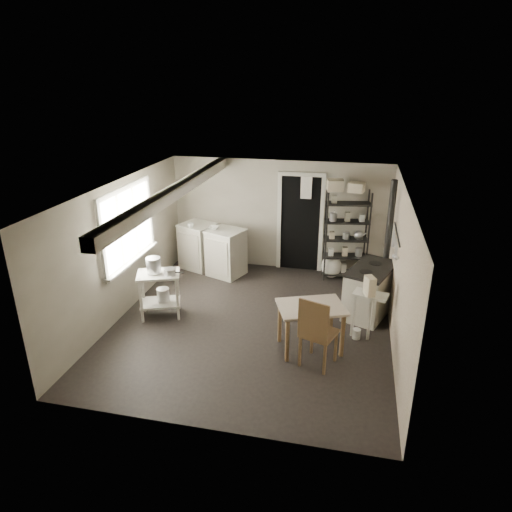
% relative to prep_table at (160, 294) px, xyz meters
% --- Properties ---
extents(floor, '(5.00, 5.00, 0.00)m').
position_rel_prep_table_xyz_m(floor, '(1.59, 0.07, -0.40)').
color(floor, black).
rests_on(floor, ground).
extents(ceiling, '(5.00, 5.00, 0.00)m').
position_rel_prep_table_xyz_m(ceiling, '(1.59, 0.07, 1.90)').
color(ceiling, white).
rests_on(ceiling, wall_back).
extents(wall_back, '(4.50, 0.02, 2.30)m').
position_rel_prep_table_xyz_m(wall_back, '(1.59, 2.57, 0.75)').
color(wall_back, '#A19A89').
rests_on(wall_back, ground).
extents(wall_front, '(4.50, 0.02, 2.30)m').
position_rel_prep_table_xyz_m(wall_front, '(1.59, -2.43, 0.75)').
color(wall_front, '#A19A89').
rests_on(wall_front, ground).
extents(wall_left, '(0.02, 5.00, 2.30)m').
position_rel_prep_table_xyz_m(wall_left, '(-0.66, 0.07, 0.75)').
color(wall_left, '#A19A89').
rests_on(wall_left, ground).
extents(wall_right, '(0.02, 5.00, 2.30)m').
position_rel_prep_table_xyz_m(wall_right, '(3.84, 0.07, 0.75)').
color(wall_right, '#A19A89').
rests_on(wall_right, ground).
extents(window, '(0.12, 1.76, 1.28)m').
position_rel_prep_table_xyz_m(window, '(-0.63, 0.27, 1.10)').
color(window, beige).
rests_on(window, wall_left).
extents(doorway, '(0.96, 0.10, 2.08)m').
position_rel_prep_table_xyz_m(doorway, '(2.04, 2.54, 0.60)').
color(doorway, beige).
rests_on(doorway, ground).
extents(ceiling_beam, '(0.18, 5.00, 0.18)m').
position_rel_prep_table_xyz_m(ceiling_beam, '(0.39, 0.07, 1.80)').
color(ceiling_beam, beige).
rests_on(ceiling_beam, ceiling).
extents(wallpaper_panel, '(0.01, 5.00, 2.30)m').
position_rel_prep_table_xyz_m(wallpaper_panel, '(3.83, 0.07, 0.75)').
color(wallpaper_panel, beige).
rests_on(wallpaper_panel, wall_right).
extents(utensil_rail, '(0.06, 1.20, 0.44)m').
position_rel_prep_table_xyz_m(utensil_rail, '(3.78, 0.67, 1.15)').
color(utensil_rail, silver).
rests_on(utensil_rail, wall_right).
extents(prep_table, '(0.82, 0.71, 0.79)m').
position_rel_prep_table_xyz_m(prep_table, '(0.00, 0.00, 0.00)').
color(prep_table, beige).
rests_on(prep_table, ground).
extents(stockpot, '(0.26, 0.26, 0.26)m').
position_rel_prep_table_xyz_m(stockpot, '(-0.06, -0.01, 0.54)').
color(stockpot, silver).
rests_on(stockpot, prep_table).
extents(saucepan, '(0.22, 0.22, 0.11)m').
position_rel_prep_table_xyz_m(saucepan, '(0.22, -0.01, 0.45)').
color(saucepan, silver).
rests_on(saucepan, prep_table).
extents(bucket, '(0.27, 0.27, 0.23)m').
position_rel_prep_table_xyz_m(bucket, '(0.04, 0.03, -0.02)').
color(bucket, silver).
rests_on(bucket, prep_table).
extents(base_cabinets, '(1.60, 1.11, 0.97)m').
position_rel_prep_table_xyz_m(base_cabinets, '(0.27, 2.05, 0.06)').
color(base_cabinets, beige).
rests_on(base_cabinets, ground).
extents(mixing_bowl, '(0.30, 0.30, 0.07)m').
position_rel_prep_table_xyz_m(mixing_bowl, '(0.36, 1.95, 0.55)').
color(mixing_bowl, silver).
rests_on(mixing_bowl, base_cabinets).
extents(counter_cup, '(0.16, 0.16, 0.10)m').
position_rel_prep_table_xyz_m(counter_cup, '(-0.12, 1.92, 0.57)').
color(counter_cup, silver).
rests_on(counter_cup, base_cabinets).
extents(shelf_rack, '(0.90, 0.48, 1.81)m').
position_rel_prep_table_xyz_m(shelf_rack, '(3.00, 2.28, 0.55)').
color(shelf_rack, black).
rests_on(shelf_rack, ground).
extents(shelf_jar, '(0.11, 0.11, 0.21)m').
position_rel_prep_table_xyz_m(shelf_jar, '(2.74, 2.25, 0.98)').
color(shelf_jar, silver).
rests_on(shelf_jar, shelf_rack).
extents(storage_box_a, '(0.35, 0.32, 0.21)m').
position_rel_prep_table_xyz_m(storage_box_a, '(2.72, 2.27, 1.61)').
color(storage_box_a, beige).
rests_on(storage_box_a, shelf_rack).
extents(storage_box_b, '(0.33, 0.31, 0.18)m').
position_rel_prep_table_xyz_m(storage_box_b, '(3.12, 2.24, 1.59)').
color(storage_box_b, beige).
rests_on(storage_box_b, shelf_rack).
extents(stove, '(0.96, 1.24, 0.86)m').
position_rel_prep_table_xyz_m(stove, '(3.49, 0.86, 0.04)').
color(stove, beige).
rests_on(stove, ground).
extents(stovepipe, '(0.14, 0.14, 1.52)m').
position_rel_prep_table_xyz_m(stovepipe, '(3.72, 1.27, 1.19)').
color(stovepipe, black).
rests_on(stovepipe, stove).
extents(side_ledge, '(0.57, 0.41, 0.80)m').
position_rel_prep_table_xyz_m(side_ledge, '(3.46, -0.01, 0.03)').
color(side_ledge, beige).
rests_on(side_ledge, ground).
extents(oats_box, '(0.19, 0.23, 0.30)m').
position_rel_prep_table_xyz_m(oats_box, '(3.43, -0.07, 0.61)').
color(oats_box, beige).
rests_on(oats_box, side_ledge).
extents(work_table, '(1.13, 0.97, 0.73)m').
position_rel_prep_table_xyz_m(work_table, '(2.61, -0.47, -0.02)').
color(work_table, beige).
rests_on(work_table, ground).
extents(table_cup, '(0.10, 0.10, 0.08)m').
position_rel_prep_table_xyz_m(table_cup, '(2.76, -0.58, 0.40)').
color(table_cup, silver).
rests_on(table_cup, work_table).
extents(chair, '(0.58, 0.59, 1.08)m').
position_rel_prep_table_xyz_m(chair, '(2.77, -0.83, 0.08)').
color(chair, brown).
rests_on(chair, ground).
extents(flour_sack, '(0.45, 0.39, 0.49)m').
position_rel_prep_table_xyz_m(flour_sack, '(2.75, 2.24, -0.16)').
color(flour_sack, white).
rests_on(flour_sack, ground).
extents(floor_crock, '(0.15, 0.15, 0.16)m').
position_rel_prep_table_xyz_m(floor_crock, '(3.30, -0.03, -0.33)').
color(floor_crock, silver).
rests_on(floor_crock, ground).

